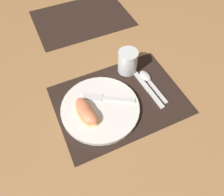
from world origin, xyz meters
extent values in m
plane|color=#A37547|center=(0.00, 0.00, 0.00)|extent=(3.00, 3.00, 0.00)
cube|color=black|center=(0.00, 0.00, 0.00)|extent=(0.46, 0.33, 0.00)
cube|color=black|center=(0.05, 0.53, 0.00)|extent=(0.46, 0.33, 0.00)
cylinder|color=white|center=(-0.08, -0.01, 0.01)|extent=(0.28, 0.28, 0.02)
cylinder|color=silver|center=(0.09, 0.12, 0.05)|extent=(0.08, 0.08, 0.09)
cylinder|color=#F9AD19|center=(0.09, 0.12, 0.02)|extent=(0.06, 0.06, 0.04)
cube|color=silver|center=(0.12, -0.06, 0.01)|extent=(0.02, 0.09, 0.01)
cube|color=silver|center=(0.11, 0.05, 0.01)|extent=(0.03, 0.13, 0.01)
cube|color=silver|center=(0.14, -0.03, 0.01)|extent=(0.02, 0.12, 0.01)
ellipsoid|color=silver|center=(0.14, 0.06, 0.01)|extent=(0.04, 0.06, 0.01)
cube|color=silver|center=(-0.01, -0.01, 0.02)|extent=(0.11, 0.07, 0.00)
cube|color=silver|center=(-0.09, 0.04, 0.02)|extent=(0.08, 0.06, 0.00)
ellipsoid|color=#F4DB84|center=(-0.14, -0.01, 0.02)|extent=(0.05, 0.12, 0.01)
ellipsoid|color=#F4845B|center=(-0.14, -0.01, 0.04)|extent=(0.05, 0.12, 0.03)
ellipsoid|color=#F4DB84|center=(-0.13, -0.03, 0.02)|extent=(0.08, 0.11, 0.01)
ellipsoid|color=#F4845B|center=(-0.13, -0.03, 0.04)|extent=(0.07, 0.10, 0.04)
camera|label=1|loc=(-0.22, -0.40, 0.66)|focal=35.00mm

